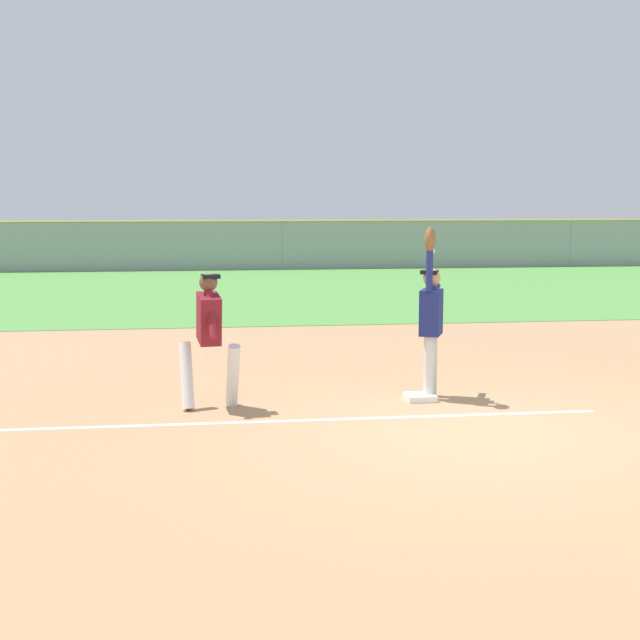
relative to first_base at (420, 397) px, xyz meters
name	(u,v)px	position (x,y,z in m)	size (l,w,h in m)	color
ground_plane	(478,432)	(0.26, -1.70, -0.04)	(73.66, 73.66, 0.00)	tan
outfield_grass	(306,289)	(0.26, 14.89, -0.04)	(45.53, 15.44, 0.01)	#549342
chalk_foul_line	(103,427)	(-4.00, -0.90, -0.04)	(12.00, 0.10, 0.01)	white
first_base	(420,397)	(0.00, 0.00, 0.00)	(0.38, 0.38, 0.08)	white
fielder	(431,315)	(0.16, 0.12, 1.08)	(0.45, 0.87, 2.28)	silver
runner	(209,331)	(-2.75, -0.12, 0.96)	(0.78, 0.85, 1.72)	white
baseball	(432,251)	(0.15, 0.08, 1.92)	(0.07, 0.07, 0.07)	white
outfield_fence	(282,245)	(0.26, 22.61, 0.89)	(45.61, 0.08, 1.85)	#93999E
parked_car_green	(85,250)	(-7.28, 24.81, 0.63)	(4.58, 2.48, 1.25)	#1E6B33
parked_car_silver	(230,249)	(-1.62, 25.00, 0.63)	(4.57, 2.47, 1.25)	#B7B7BC
parked_car_blue	(362,248)	(3.70, 24.86, 0.63)	(4.43, 2.17, 1.25)	#23389E
parked_car_red	(467,246)	(8.33, 25.51, 0.63)	(4.48, 2.26, 1.25)	#B21E1E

